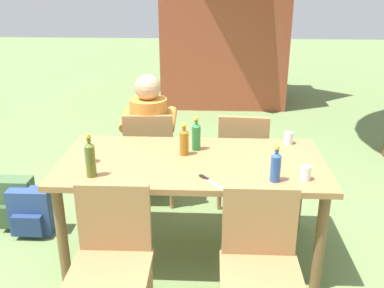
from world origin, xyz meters
The scene contains 18 objects.
ground_plane centered at (0.00, 0.00, 0.00)m, with size 24.00×24.00×0.00m, color #6B844C.
dining_table centered at (0.00, 0.00, 0.67)m, with size 1.83×0.90×0.75m.
chair_far_left centered at (-0.41, 0.75, 0.49)m, with size 0.46×0.46×0.87m.
chair_far_right centered at (0.41, 0.75, 0.49)m, with size 0.47×0.47×0.87m.
chair_near_left centered at (-0.41, -0.75, 0.49)m, with size 0.45×0.45×0.87m.
chair_near_right centered at (0.41, -0.75, 0.49)m, with size 0.44×0.44×0.87m.
person_in_white_shirt centered at (-0.41, 0.86, 0.66)m, with size 0.47×0.61×1.18m.
bottle_blue centered at (0.53, -0.30, 0.85)m, with size 0.06×0.06×0.23m.
bottle_amber centered at (-0.06, 0.10, 0.85)m, with size 0.06×0.06×0.23m.
bottle_green centered at (0.02, 0.20, 0.86)m, with size 0.06×0.06×0.25m.
bottle_olive centered at (-0.62, -0.29, 0.87)m, with size 0.06×0.06×0.28m.
cup_steel centered at (-0.70, -0.07, 0.81)m, with size 0.07×0.07×0.12m, color #B2B7BC.
cup_glass centered at (0.71, 0.35, 0.80)m, with size 0.07×0.07×0.09m, color silver.
cup_white centered at (0.72, -0.27, 0.80)m, with size 0.06×0.06×0.09m, color white.
table_knife centered at (0.13, -0.33, 0.76)m, with size 0.17×0.20×0.01m.
backpack_by_near_side centered at (-1.29, 0.19, 0.19)m, with size 0.33×0.21×0.39m.
backpack_by_far_side centered at (-1.46, 0.30, 0.20)m, with size 0.29×0.22×0.42m.
brick_kiosk centered at (0.29, 4.39, 1.42)m, with size 2.20×1.65×2.70m.
Camera 1 is at (0.13, -2.74, 1.94)m, focal length 40.47 mm.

